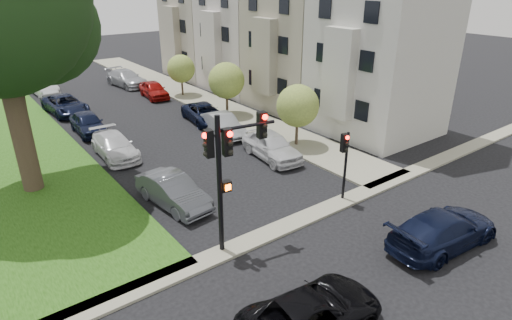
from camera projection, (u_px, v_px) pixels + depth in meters
ground at (329, 243)px, 17.55m from camera, size 140.00×140.00×0.00m
sidewalk_right at (190, 95)px, 38.82m from camera, size 3.50×44.00×0.12m
sidewalk_cross at (297, 221)px, 18.99m from camera, size 60.00×1.00×0.12m
house_a at (382, 28)px, 27.49m from camera, size 7.70×7.55×15.97m
house_b at (303, 19)px, 32.98m from camera, size 7.70×7.55×15.97m
house_c at (246, 13)px, 38.47m from camera, size 7.70×7.55×15.97m
house_d at (204, 8)px, 43.96m from camera, size 7.70×7.55×15.97m
small_tree_a at (298, 106)px, 26.45m from camera, size 2.66×2.66×4.00m
small_tree_b at (226, 81)px, 32.28m from camera, size 2.75×2.75×4.13m
small_tree_c at (181, 69)px, 37.75m from camera, size 2.46×2.46×3.69m
traffic_signal_main at (229, 158)px, 15.78m from camera, size 2.78×0.73×5.68m
traffic_signal_secondary at (345, 154)px, 19.87m from camera, size 0.47×0.38×3.52m
car_cross_near at (312, 312)px, 13.11m from camera, size 4.89×2.64×1.30m
car_cross_far at (443, 229)px, 17.14m from camera, size 5.40×2.53×1.52m
car_parked_0 at (272, 146)px, 25.37m from camera, size 2.41×4.88×1.60m
car_parked_1 at (223, 125)px, 29.12m from camera, size 2.02×4.50×1.43m
car_parked_2 at (205, 113)px, 31.64m from camera, size 2.84×5.07×1.34m
car_parked_3 at (154, 90)px, 37.89m from camera, size 2.13×4.41×1.45m
car_parked_4 at (126, 78)px, 41.80m from camera, size 2.85×5.59×1.55m
car_parked_5 at (173, 191)px, 20.18m from camera, size 2.09×4.65×1.48m
car_parked_6 at (115, 146)px, 25.63m from camera, size 2.12×4.80×1.37m
car_parked_7 at (88, 123)px, 29.36m from camera, size 1.89×4.41×1.49m
car_parked_8 at (65, 105)px, 33.55m from camera, size 2.79×5.36×1.44m
car_parked_9 at (43, 86)px, 38.86m from camera, size 1.94×4.85×1.57m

